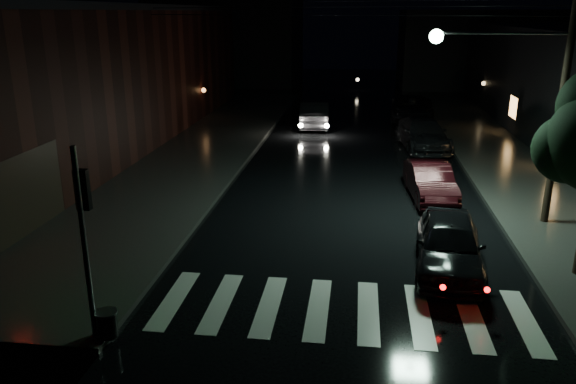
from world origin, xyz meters
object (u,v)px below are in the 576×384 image
(parked_car_b, at_px, (430,181))
(oncoming_car, at_px, (314,114))
(parked_car_c, at_px, (423,134))
(parked_car_a, at_px, (449,244))
(parked_car_d, at_px, (412,108))

(parked_car_b, bearing_deg, oncoming_car, 107.63)
(parked_car_c, bearing_deg, oncoming_car, 133.84)
(oncoming_car, bearing_deg, parked_car_a, 101.36)
(parked_car_d, height_order, oncoming_car, oncoming_car)
(parked_car_a, distance_m, parked_car_d, 22.70)
(oncoming_car, bearing_deg, parked_car_d, -157.46)
(parked_car_c, bearing_deg, parked_car_b, -101.17)
(parked_car_c, relative_size, oncoming_car, 1.08)
(parked_car_a, distance_m, oncoming_car, 20.34)
(parked_car_c, bearing_deg, parked_car_a, -100.29)
(parked_car_a, relative_size, oncoming_car, 0.90)
(parked_car_c, distance_m, oncoming_car, 7.78)
(parked_car_b, bearing_deg, parked_car_a, -96.50)
(parked_car_c, bearing_deg, parked_car_d, 81.86)
(parked_car_c, height_order, parked_car_d, parked_car_d)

